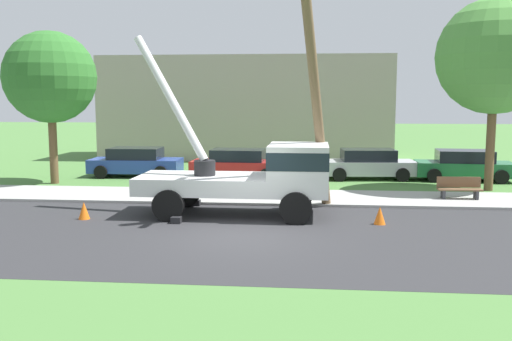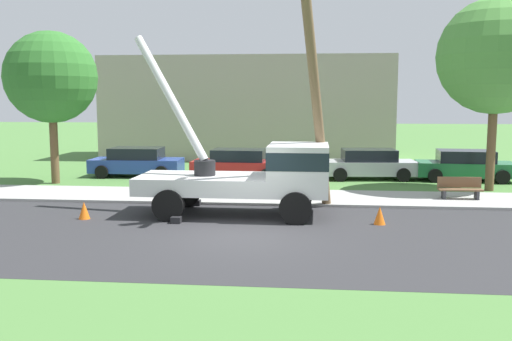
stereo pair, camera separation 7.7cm
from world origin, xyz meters
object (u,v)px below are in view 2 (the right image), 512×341
(traffic_cone_behind, at_px, (84,210))
(park_bench, at_px, (460,189))
(parked_sedan_silver, at_px, (369,164))
(roadside_tree_near, at_px, (51,78))
(traffic_cone_ahead, at_px, (380,215))
(parked_sedan_green, at_px, (465,165))
(utility_truck, at_px, (259,173))
(roadside_tree_far, at_px, (496,56))
(leaning_utility_pole, at_px, (314,81))
(parked_sedan_blue, at_px, (137,162))
(parked_sedan_red, at_px, (239,164))

(traffic_cone_behind, distance_m, park_bench, 13.46)
(parked_sedan_silver, xyz_separation_m, roadside_tree_near, (-14.24, -2.81, 4.02))
(traffic_cone_ahead, xyz_separation_m, parked_sedan_green, (5.03, 9.83, 0.43))
(utility_truck, relative_size, roadside_tree_far, 0.86)
(leaning_utility_pole, height_order, roadside_tree_near, leaning_utility_pole)
(traffic_cone_ahead, xyz_separation_m, roadside_tree_near, (-13.62, 7.13, 4.45))
(parked_sedan_green, relative_size, roadside_tree_near, 0.67)
(roadside_tree_far, bearing_deg, parked_sedan_green, 95.24)
(utility_truck, height_order, roadside_tree_near, roadside_tree_near)
(parked_sedan_blue, distance_m, roadside_tree_far, 16.88)
(parked_sedan_red, xyz_separation_m, roadside_tree_far, (10.83, -2.37, 4.79))
(leaning_utility_pole, xyz_separation_m, parked_sedan_blue, (-8.62, 8.37, -3.66))
(parked_sedan_red, height_order, parked_sedan_green, same)
(traffic_cone_ahead, xyz_separation_m, traffic_cone_behind, (-9.28, -0.13, 0.00))
(utility_truck, distance_m, roadside_tree_near, 12.04)
(traffic_cone_ahead, height_order, parked_sedan_green, parked_sedan_green)
(utility_truck, height_order, parked_sedan_green, utility_truck)
(parked_sedan_green, bearing_deg, roadside_tree_far, -84.76)
(parked_sedan_red, bearing_deg, parked_sedan_blue, 175.62)
(roadside_tree_far, bearing_deg, parked_sedan_blue, 170.18)
(traffic_cone_ahead, bearing_deg, parked_sedan_red, 120.69)
(utility_truck, relative_size, traffic_cone_behind, 12.07)
(roadside_tree_near, bearing_deg, traffic_cone_ahead, -27.64)
(utility_truck, relative_size, leaning_utility_pole, 0.79)
(utility_truck, height_order, parked_sedan_blue, utility_truck)
(parked_sedan_green, height_order, park_bench, parked_sedan_green)
(utility_truck, xyz_separation_m, park_bench, (7.24, 3.28, -0.95))
(traffic_cone_ahead, height_order, parked_sedan_silver, parked_sedan_silver)
(utility_truck, distance_m, parked_sedan_silver, 9.99)
(parked_sedan_green, bearing_deg, traffic_cone_behind, -145.17)
(park_bench, xyz_separation_m, roadside_tree_far, (1.86, 2.67, 5.04))
(utility_truck, distance_m, parked_sedan_red, 8.53)
(leaning_utility_pole, height_order, traffic_cone_behind, leaning_utility_pole)
(parked_sedan_red, relative_size, roadside_tree_far, 0.57)
(roadside_tree_near, bearing_deg, parked_sedan_red, 15.23)
(parked_sedan_red, height_order, park_bench, parked_sedan_red)
(roadside_tree_far, bearing_deg, leaning_utility_pole, -142.56)
(leaning_utility_pole, distance_m, roadside_tree_near, 12.95)
(leaning_utility_pole, height_order, park_bench, leaning_utility_pole)
(utility_truck, relative_size, park_bench, 4.23)
(traffic_cone_behind, relative_size, roadside_tree_far, 0.07)
(traffic_cone_behind, height_order, parked_sedan_red, parked_sedan_red)
(traffic_cone_ahead, relative_size, traffic_cone_behind, 1.00)
(traffic_cone_ahead, bearing_deg, parked_sedan_silver, 86.48)
(utility_truck, relative_size, traffic_cone_ahead, 12.07)
(park_bench, bearing_deg, utility_truck, -155.60)
(parked_sedan_blue, bearing_deg, utility_truck, -51.82)
(parked_sedan_blue, height_order, roadside_tree_near, roadside_tree_near)
(parked_sedan_red, bearing_deg, leaning_utility_pole, -66.29)
(leaning_utility_pole, relative_size, parked_sedan_red, 1.91)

